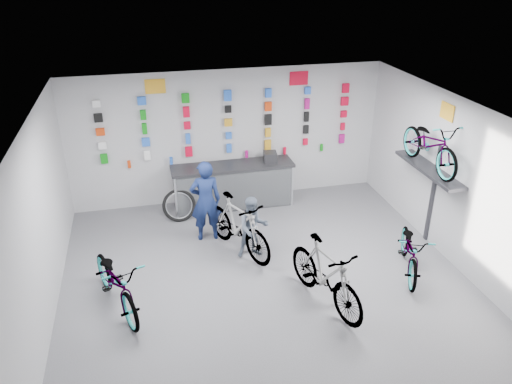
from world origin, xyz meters
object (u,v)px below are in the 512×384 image
object	(u,v)px
counter	(233,186)
bike_right	(410,250)
bike_service	(238,226)
bike_left	(116,282)
customer	(253,227)
clerk	(206,201)
bike_center	(326,275)

from	to	relation	value
counter	bike_right	xyz separation A→B (m)	(2.57, -3.27, -0.04)
counter	bike_service	xyz separation A→B (m)	(-0.27, -1.91, 0.08)
counter	bike_left	xyz separation A→B (m)	(-2.50, -3.09, 0.01)
bike_right	customer	xyz separation A→B (m)	(-2.60, 1.16, 0.16)
clerk	customer	distance (m)	1.15
counter	bike_left	world-z (taller)	counter
bike_right	customer	size ratio (longest dim) A/B	1.39
bike_left	bike_right	size ratio (longest dim) A/B	1.12
counter	customer	world-z (taller)	customer
bike_left	clerk	size ratio (longest dim) A/B	1.13
bike_center	bike_right	world-z (taller)	bike_center
counter	bike_center	world-z (taller)	bike_center
counter	clerk	distance (m)	1.54
clerk	bike_right	bearing A→B (deg)	149.78
bike_service	clerk	distance (m)	0.86
bike_center	bike_left	bearing A→B (deg)	152.05
bike_left	bike_right	bearing A→B (deg)	-21.74
bike_right	customer	world-z (taller)	customer
bike_left	bike_center	distance (m)	3.34
bike_service	bike_center	bearing A→B (deg)	-86.59
counter	bike_left	distance (m)	3.97
bike_center	customer	distance (m)	1.86
bike_center	counter	bearing A→B (deg)	85.54
bike_center	clerk	world-z (taller)	clerk
bike_left	bike_service	bearing A→B (deg)	8.12
bike_left	customer	bearing A→B (deg)	2.01
counter	clerk	world-z (taller)	clerk
counter	bike_service	world-z (taller)	bike_service
customer	counter	bearing A→B (deg)	89.45
bike_center	customer	bearing A→B (deg)	99.62
clerk	customer	xyz separation A→B (m)	(0.76, -0.83, -0.23)
counter	bike_right	bearing A→B (deg)	-51.78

